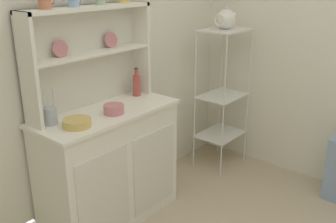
{
  "coord_description": "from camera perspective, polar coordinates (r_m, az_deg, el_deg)",
  "views": [
    {
      "loc": [
        -1.59,
        -0.54,
        1.74
      ],
      "look_at": [
        0.38,
        1.12,
        0.81
      ],
      "focal_mm": 41.63,
      "sensor_mm": 36.0,
      "label": 1
    }
  ],
  "objects": [
    {
      "name": "wall_back",
      "position": [
        2.73,
        -13.54,
        8.95
      ],
      "size": [
        3.84,
        0.05,
        2.5
      ],
      "primitive_type": "cube",
      "color": "silver",
      "rests_on": "ground"
    },
    {
      "name": "jam_bottle",
      "position": [
        2.94,
        -4.62,
        3.94
      ],
      "size": [
        0.06,
        0.06,
        0.22
      ],
      "color": "#B74C47",
      "rests_on": "hutch_cabinet"
    },
    {
      "name": "cup_terracotta_0",
      "position": [
        2.43,
        -17.56,
        15.12
      ],
      "size": [
        0.09,
        0.07,
        0.09
      ],
      "color": "#C67556",
      "rests_on": "hutch_shelf_unit"
    },
    {
      "name": "cup_sky_1",
      "position": [
        2.54,
        -13.66,
        15.6
      ],
      "size": [
        0.08,
        0.07,
        0.08
      ],
      "color": "#8EB2D1",
      "rests_on": "hutch_shelf_unit"
    },
    {
      "name": "bakers_rack",
      "position": [
        3.54,
        7.99,
        3.61
      ],
      "size": [
        0.44,
        0.32,
        1.28
      ],
      "color": "silver",
      "rests_on": "ground"
    },
    {
      "name": "utensil_jar",
      "position": [
        2.49,
        -16.8,
        -0.55
      ],
      "size": [
        0.08,
        0.08,
        0.24
      ],
      "color": "#B2B7C6",
      "rests_on": "hutch_cabinet"
    },
    {
      "name": "bowl_mixing_large",
      "position": [
        2.42,
        -13.17,
        -1.62
      ],
      "size": [
        0.17,
        0.17,
        0.05
      ],
      "primitive_type": "cylinder",
      "color": "#DBB760",
      "rests_on": "hutch_cabinet"
    },
    {
      "name": "bowl_floral_medium",
      "position": [
        2.6,
        -7.94,
        0.35
      ],
      "size": [
        0.14,
        0.14,
        0.06
      ],
      "primitive_type": "cylinder",
      "color": "#D17A84",
      "rests_on": "hutch_cabinet"
    },
    {
      "name": "porcelain_teapot",
      "position": [
        3.42,
        8.46,
        13.24
      ],
      "size": [
        0.26,
        0.17,
        0.19
      ],
      "color": "white",
      "rests_on": "bakers_rack"
    },
    {
      "name": "hutch_cabinet",
      "position": [
        2.83,
        -8.52,
        -7.86
      ],
      "size": [
        1.03,
        0.45,
        0.85
      ],
      "color": "white",
      "rests_on": "ground"
    },
    {
      "name": "hutch_shelf_unit",
      "position": [
        2.68,
        -11.77,
        8.88
      ],
      "size": [
        0.96,
        0.18,
        0.68
      ],
      "color": "silver",
      "rests_on": "hutch_cabinet"
    }
  ]
}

